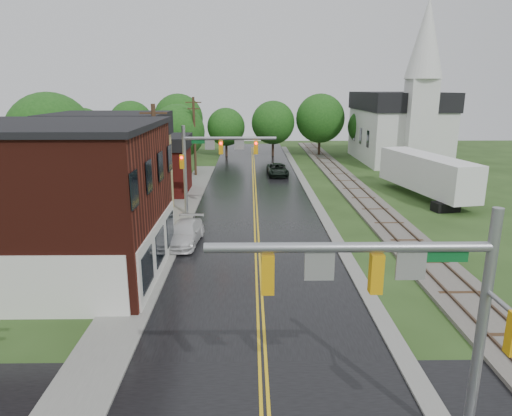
{
  "coord_description": "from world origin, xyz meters",
  "views": [
    {
      "loc": [
        -0.45,
        -8.64,
        10.04
      ],
      "look_at": [
        -0.12,
        16.01,
        3.5
      ],
      "focal_mm": 32.0,
      "sensor_mm": 36.0,
      "label": 1
    }
  ],
  "objects_px": {
    "brick_building": "(24,202)",
    "tree_left_b": "(52,138)",
    "traffic_signal_far": "(212,154)",
    "utility_pole_b": "(157,168)",
    "tree_left_c": "(123,141)",
    "utility_pole_c": "(195,135)",
    "tree_left_e": "(179,133)",
    "suv_dark": "(277,170)",
    "semi_trailer": "(426,173)",
    "traffic_signal_near": "(404,293)",
    "church": "(401,119)",
    "pickup_white": "(184,233)"
  },
  "relations": [
    {
      "from": "suv_dark",
      "to": "pickup_white",
      "type": "relative_size",
      "value": 1.0
    },
    {
      "from": "traffic_signal_far",
      "to": "tree_left_c",
      "type": "bearing_deg",
      "value": 128.82
    },
    {
      "from": "traffic_signal_far",
      "to": "tree_left_b",
      "type": "xyz_separation_m",
      "value": [
        -14.38,
        4.9,
        0.74
      ]
    },
    {
      "from": "church",
      "to": "traffic_signal_far",
      "type": "relative_size",
      "value": 2.72
    },
    {
      "from": "tree_left_e",
      "to": "utility_pole_b",
      "type": "bearing_deg",
      "value": -85.1
    },
    {
      "from": "brick_building",
      "to": "traffic_signal_near",
      "type": "xyz_separation_m",
      "value": [
        15.96,
        -13.0,
        0.82
      ]
    },
    {
      "from": "utility_pole_b",
      "to": "traffic_signal_far",
      "type": "bearing_deg",
      "value": 56.32
    },
    {
      "from": "traffic_signal_near",
      "to": "tree_left_e",
      "type": "xyz_separation_m",
      "value": [
        -12.32,
        43.9,
        -0.16
      ]
    },
    {
      "from": "suv_dark",
      "to": "traffic_signal_near",
      "type": "bearing_deg",
      "value": -91.16
    },
    {
      "from": "suv_dark",
      "to": "semi_trailer",
      "type": "relative_size",
      "value": 0.38
    },
    {
      "from": "traffic_signal_far",
      "to": "utility_pole_b",
      "type": "relative_size",
      "value": 0.82
    },
    {
      "from": "brick_building",
      "to": "suv_dark",
      "type": "relative_size",
      "value": 2.88
    },
    {
      "from": "brick_building",
      "to": "utility_pole_c",
      "type": "height_order",
      "value": "utility_pole_c"
    },
    {
      "from": "traffic_signal_far",
      "to": "utility_pole_b",
      "type": "xyz_separation_m",
      "value": [
        -3.33,
        -5.0,
        -0.25
      ]
    },
    {
      "from": "traffic_signal_far",
      "to": "pickup_white",
      "type": "height_order",
      "value": "traffic_signal_far"
    },
    {
      "from": "tree_left_c",
      "to": "suv_dark",
      "type": "xyz_separation_m",
      "value": [
        16.61,
        4.02,
        -3.82
      ]
    },
    {
      "from": "traffic_signal_far",
      "to": "tree_left_e",
      "type": "relative_size",
      "value": 0.9
    },
    {
      "from": "traffic_signal_near",
      "to": "tree_left_c",
      "type": "xyz_separation_m",
      "value": [
        -17.32,
        37.9,
        -0.46
      ]
    },
    {
      "from": "brick_building",
      "to": "tree_left_b",
      "type": "relative_size",
      "value": 1.48
    },
    {
      "from": "brick_building",
      "to": "tree_left_c",
      "type": "distance_m",
      "value": 24.94
    },
    {
      "from": "pickup_white",
      "to": "suv_dark",
      "type": "bearing_deg",
      "value": 77.78
    },
    {
      "from": "church",
      "to": "tree_left_b",
      "type": "distance_m",
      "value": 43.7
    },
    {
      "from": "pickup_white",
      "to": "traffic_signal_far",
      "type": "bearing_deg",
      "value": 84.53
    },
    {
      "from": "church",
      "to": "tree_left_c",
      "type": "xyz_separation_m",
      "value": [
        -33.85,
        -13.84,
        -1.32
      ]
    },
    {
      "from": "semi_trailer",
      "to": "utility_pole_c",
      "type": "bearing_deg",
      "value": 153.38
    },
    {
      "from": "brick_building",
      "to": "semi_trailer",
      "type": "bearing_deg",
      "value": 31.9
    },
    {
      "from": "brick_building",
      "to": "tree_left_e",
      "type": "distance_m",
      "value": 31.12
    },
    {
      "from": "utility_pole_b",
      "to": "tree_left_c",
      "type": "relative_size",
      "value": 1.18
    },
    {
      "from": "traffic_signal_far",
      "to": "tree_left_e",
      "type": "xyz_separation_m",
      "value": [
        -5.38,
        18.9,
        -0.16
      ]
    },
    {
      "from": "suv_dark",
      "to": "semi_trailer",
      "type": "distance_m",
      "value": 17.36
    },
    {
      "from": "tree_left_c",
      "to": "tree_left_e",
      "type": "bearing_deg",
      "value": 50.19
    },
    {
      "from": "suv_dark",
      "to": "semi_trailer",
      "type": "xyz_separation_m",
      "value": [
        13.1,
        -11.27,
        1.67
      ]
    },
    {
      "from": "brick_building",
      "to": "utility_pole_c",
      "type": "distance_m",
      "value": 29.56
    },
    {
      "from": "utility_pole_c",
      "to": "tree_left_b",
      "type": "height_order",
      "value": "tree_left_b"
    },
    {
      "from": "traffic_signal_near",
      "to": "tree_left_e",
      "type": "distance_m",
      "value": 45.59
    },
    {
      "from": "utility_pole_c",
      "to": "semi_trailer",
      "type": "relative_size",
      "value": 0.69
    },
    {
      "from": "semi_trailer",
      "to": "brick_building",
      "type": "bearing_deg",
      "value": -148.1
    },
    {
      "from": "utility_pole_c",
      "to": "tree_left_e",
      "type": "distance_m",
      "value": 2.79
    },
    {
      "from": "suv_dark",
      "to": "semi_trailer",
      "type": "height_order",
      "value": "semi_trailer"
    },
    {
      "from": "church",
      "to": "suv_dark",
      "type": "relative_size",
      "value": 4.02
    },
    {
      "from": "traffic_signal_far",
      "to": "semi_trailer",
      "type": "distance_m",
      "value": 20.31
    },
    {
      "from": "tree_left_b",
      "to": "traffic_signal_far",
      "type": "bearing_deg",
      "value": -18.81
    },
    {
      "from": "brick_building",
      "to": "tree_left_e",
      "type": "xyz_separation_m",
      "value": [
        3.64,
        30.9,
        0.66
      ]
    },
    {
      "from": "utility_pole_b",
      "to": "pickup_white",
      "type": "bearing_deg",
      "value": -44.72
    },
    {
      "from": "tree_left_e",
      "to": "pickup_white",
      "type": "bearing_deg",
      "value": -81.11
    },
    {
      "from": "tree_left_e",
      "to": "suv_dark",
      "type": "xyz_separation_m",
      "value": [
        11.61,
        -1.98,
        -4.12
      ]
    },
    {
      "from": "utility_pole_b",
      "to": "utility_pole_c",
      "type": "relative_size",
      "value": 1.0
    },
    {
      "from": "tree_left_b",
      "to": "suv_dark",
      "type": "relative_size",
      "value": 1.95
    },
    {
      "from": "tree_left_c",
      "to": "tree_left_e",
      "type": "relative_size",
      "value": 0.94
    },
    {
      "from": "utility_pole_b",
      "to": "church",
      "type": "bearing_deg",
      "value": 49.82
    }
  ]
}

